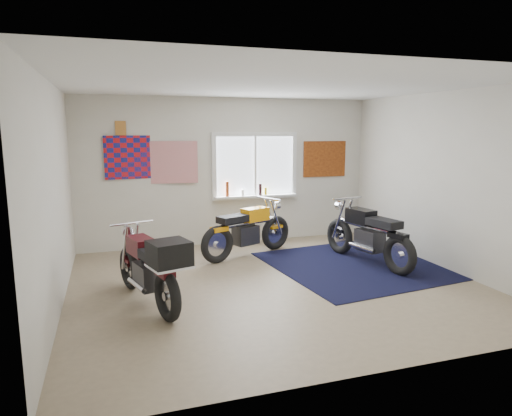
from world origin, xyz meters
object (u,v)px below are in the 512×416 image
object	(u,v)px
yellow_triumph	(247,232)
maroon_tourer	(151,268)
black_chrome_bike	(368,236)
navy_rug	(356,265)

from	to	relation	value
yellow_triumph	maroon_tourer	distance (m)	2.54
yellow_triumph	black_chrome_bike	distance (m)	1.98
black_chrome_bike	maroon_tourer	world-z (taller)	black_chrome_bike
navy_rug	yellow_triumph	xyz separation A→B (m)	(-1.48, 1.06, 0.42)
yellow_triumph	navy_rug	bearing A→B (deg)	-58.93
yellow_triumph	black_chrome_bike	world-z (taller)	black_chrome_bike
yellow_triumph	black_chrome_bike	xyz separation A→B (m)	(1.70, -1.03, 0.02)
black_chrome_bike	maroon_tourer	bearing A→B (deg)	91.68
yellow_triumph	black_chrome_bike	size ratio (longest dim) A/B	0.91
navy_rug	maroon_tourer	size ratio (longest dim) A/B	1.40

